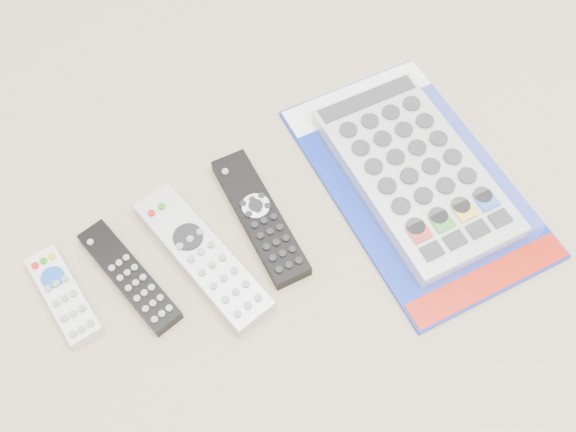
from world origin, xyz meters
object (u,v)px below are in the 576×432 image
remote_small_grey (64,296)px  remote_slim_black (130,277)px  jumbo_remote_packaged (415,170)px  remote_large_black (260,217)px  remote_silver_dvd (203,256)px

remote_small_grey → remote_slim_black: (0.08, -0.02, -0.00)m
remote_small_grey → jumbo_remote_packaged: jumbo_remote_packaged is taller
remote_slim_black → remote_large_black: bearing=-13.8°
remote_slim_black → jumbo_remote_packaged: bearing=-19.4°
remote_slim_black → remote_silver_dvd: 0.09m
remote_small_grey → remote_large_black: (0.25, -0.03, 0.00)m
remote_slim_black → remote_silver_dvd: remote_silver_dvd is taller
remote_slim_black → remote_large_black: 0.18m
remote_silver_dvd → jumbo_remote_packaged: jumbo_remote_packaged is taller
remote_silver_dvd → remote_slim_black: bearing=156.3°
remote_small_grey → remote_silver_dvd: (0.16, -0.04, 0.00)m
remote_small_grey → jumbo_remote_packaged: size_ratio=0.34×
remote_large_black → jumbo_remote_packaged: size_ratio=0.52×
remote_small_grey → remote_silver_dvd: bearing=-17.4°
remote_silver_dvd → jumbo_remote_packaged: (0.29, -0.04, 0.01)m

